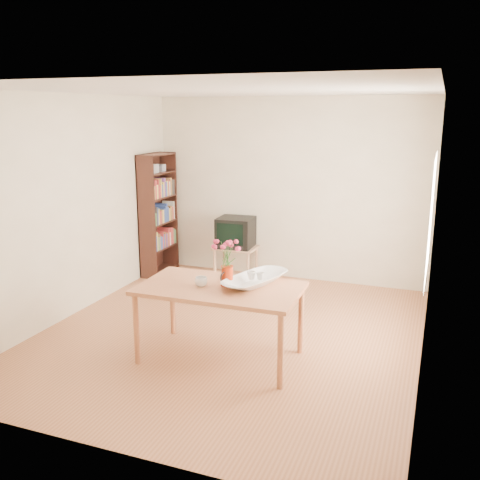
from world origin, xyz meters
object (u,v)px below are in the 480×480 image
at_px(table, 220,293).
at_px(bowl, 255,260).
at_px(mug, 201,282).
at_px(pitcher, 227,276).
at_px(television, 236,232).

relative_size(table, bowl, 2.96).
bearing_deg(mug, pitcher, 173.23).
bearing_deg(bowl, pitcher, -152.56).
bearing_deg(mug, television, -111.73).
xyz_separation_m(table, mug, (-0.17, -0.07, 0.12)).
distance_m(pitcher, television, 2.66).
height_order(table, bowl, bowl).
distance_m(mug, television, 2.72).
relative_size(mug, bowl, 0.23).
bearing_deg(bowl, table, -148.19).
xyz_separation_m(pitcher, television, (-0.88, 2.51, -0.16)).
bearing_deg(bowl, television, 115.25).
height_order(table, pitcher, pitcher).
bearing_deg(pitcher, television, 118.77).
bearing_deg(television, pitcher, -73.88).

